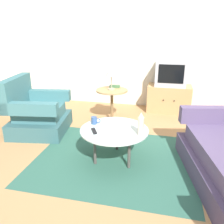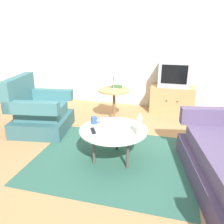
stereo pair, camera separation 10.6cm
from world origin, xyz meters
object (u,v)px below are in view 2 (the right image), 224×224
(mug, at_px, (94,120))
(coffee_table, at_px, (113,132))
(table_lamp, at_px, (114,73))
(side_table, at_px, (114,99))
(tv_remote_dark, at_px, (93,131))
(book, at_px, (117,86))
(tv_stand, at_px, (172,99))
(tv_remote_silver, at_px, (114,131))
(armchair, at_px, (39,113))
(television, at_px, (174,74))
(vase, at_px, (140,124))

(mug, bearing_deg, coffee_table, -21.67)
(coffee_table, xyz_separation_m, table_lamp, (-0.33, 1.28, 0.49))
(side_table, bearing_deg, mug, -88.41)
(side_table, bearing_deg, coffee_table, -75.82)
(tv_remote_dark, height_order, book, book)
(tv_stand, xyz_separation_m, book, (-0.98, -0.60, 0.34))
(tv_remote_dark, xyz_separation_m, tv_remote_silver, (0.24, 0.06, 0.00))
(tv_remote_dark, relative_size, book, 0.77)
(tv_stand, bearing_deg, book, -148.36)
(armchair, distance_m, table_lamp, 1.40)
(coffee_table, bearing_deg, book, 102.08)
(television, distance_m, mug, 2.17)
(tv_stand, distance_m, tv_remote_silver, 2.22)
(coffee_table, relative_size, tv_remote_dark, 5.42)
(tv_stand, xyz_separation_m, tv_remote_dark, (-0.89, -2.17, 0.16))
(television, bearing_deg, book, -148.90)
(tv_remote_dark, height_order, tv_remote_silver, same)
(book, bearing_deg, tv_remote_dark, -95.61)
(coffee_table, distance_m, tv_stand, 2.16)
(coffee_table, height_order, table_lamp, table_lamp)
(tv_stand, height_order, book, book)
(television, relative_size, table_lamp, 1.50)
(armchair, xyz_separation_m, table_lamp, (1.07, 0.70, 0.58))
(mug, bearing_deg, tv_stand, 63.72)
(tv_stand, distance_m, mug, 2.17)
(armchair, distance_m, tv_remote_dark, 1.38)
(vase, distance_m, tv_remote_dark, 0.57)
(armchair, bearing_deg, mug, 58.82)
(tv_remote_silver, bearing_deg, armchair, -92.56)
(armchair, relative_size, tv_stand, 1.17)
(armchair, relative_size, mug, 7.80)
(side_table, distance_m, tv_stand, 1.27)
(tv_stand, bearing_deg, tv_remote_dark, -112.25)
(armchair, bearing_deg, side_table, 113.98)
(vase, xyz_separation_m, mug, (-0.62, 0.20, -0.09))
(side_table, bearing_deg, book, 86.58)
(television, bearing_deg, tv_stand, 90.00)
(tv_remote_silver, bearing_deg, tv_remote_dark, -55.09)
(coffee_table, height_order, television, television)
(tv_stand, height_order, tv_remote_dark, tv_stand)
(television, relative_size, mug, 4.63)
(tv_stand, bearing_deg, tv_remote_silver, -106.96)
(tv_stand, height_order, tv_remote_silver, tv_stand)
(tv_stand, bearing_deg, coffee_table, -108.03)
(television, height_order, book, television)
(television, bearing_deg, tv_remote_silver, -107.05)
(television, bearing_deg, side_table, -142.11)
(coffee_table, distance_m, tv_remote_silver, 0.08)
(television, height_order, tv_remote_silver, television)
(mug, distance_m, tv_remote_silver, 0.36)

